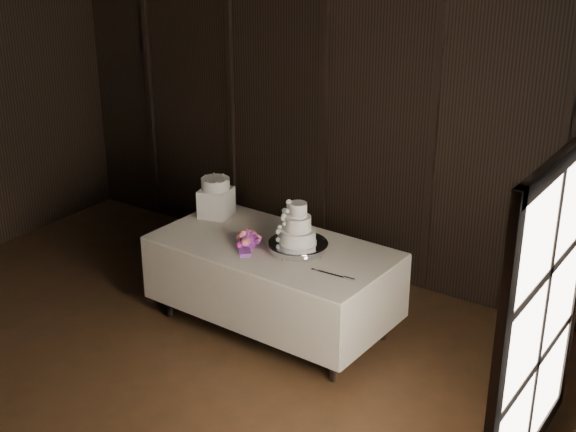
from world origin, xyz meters
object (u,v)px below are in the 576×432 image
Objects in this scene: cake_stand at (298,248)px; wedding_cake at (294,227)px; small_cake at (215,184)px; box_pedestal at (216,202)px; display_table at (273,283)px; bouquet at (248,240)px.

wedding_cake reaches higher than cake_stand.
wedding_cake is at bearing -14.79° from small_cake.
cake_stand is 1.86× the size of box_pedestal.
display_table is 0.93m from box_pedestal.
small_cake reaches higher than cake_stand.
cake_stand reaches higher than display_table.
box_pedestal is 1.04× the size of small_cake.
wedding_cake is 1.04m from small_cake.
display_table is 8.08× the size of small_cake.
bouquet is at bearing -30.53° from box_pedestal.
bouquet is (-0.14, -0.14, 0.40)m from display_table.
box_pedestal is at bearing 149.47° from bouquet.
wedding_cake is 1.31× the size of box_pedestal.
cake_stand is at bearing 16.72° from bouquet.
cake_stand is 0.18m from wedding_cake.
bouquet is (-0.37, -0.11, -0.17)m from wedding_cake.
wedding_cake is 0.42m from bouquet.
display_table is at bearing 149.38° from wedding_cake.
bouquet is 1.48× the size of small_cake.
bouquet is at bearing -134.91° from display_table.
cake_stand is at bearing 6.52° from wedding_cake.
small_cake reaches higher than display_table.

